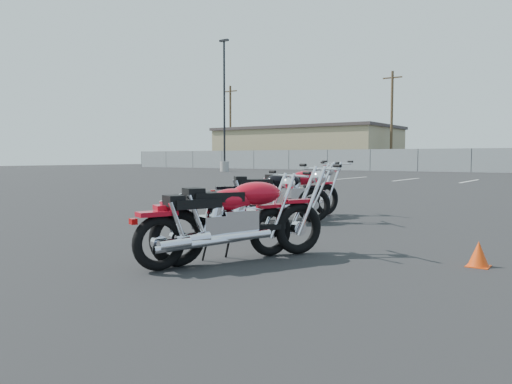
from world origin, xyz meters
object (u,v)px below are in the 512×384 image
Objects in this scene: motorcycle_second_black at (272,196)px; motorcycle_third_red at (218,222)px; motorcycle_front_red at (297,192)px; motorcycle_rear_red at (242,217)px.

motorcycle_second_black is 0.95× the size of motorcycle_third_red.
motorcycle_front_red is 1.16× the size of motorcycle_second_black.
motorcycle_rear_red is (1.36, -2.72, -0.00)m from motorcycle_second_black.
motorcycle_rear_red reaches higher than motorcycle_third_red.
motorcycle_second_black is 3.04m from motorcycle_rear_red.
motorcycle_third_red is (1.25, -2.98, -0.04)m from motorcycle_second_black.
motorcycle_second_black reaches higher than motorcycle_third_red.
motorcycle_rear_red is (1.43, -3.66, -0.01)m from motorcycle_front_red.
motorcycle_front_red is at bearing 94.21° from motorcycle_second_black.
motorcycle_front_red is 1.10× the size of motorcycle_third_red.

